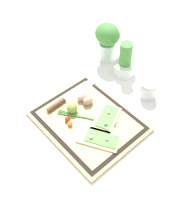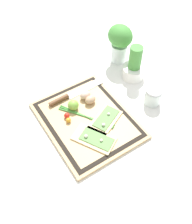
{
  "view_description": "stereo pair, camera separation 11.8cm",
  "coord_description": "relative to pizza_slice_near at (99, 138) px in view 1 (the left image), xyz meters",
  "views": [
    {
      "loc": [
        0.55,
        -0.45,
        0.96
      ],
      "look_at": [
        0.0,
        0.05,
        0.04
      ],
      "focal_mm": 42.0,
      "sensor_mm": 36.0,
      "label": 1
    },
    {
      "loc": [
        0.62,
        -0.36,
        0.96
      ],
      "look_at": [
        0.0,
        0.05,
        0.04
      ],
      "focal_mm": 42.0,
      "sensor_mm": 36.0,
      "label": 2
    }
  ],
  "objects": [
    {
      "name": "ground_plane",
      "position": [
        -0.11,
        0.03,
        -0.02
      ],
      "size": [
        6.0,
        6.0,
        0.0
      ],
      "primitive_type": "plane",
      "color": "white"
    },
    {
      "name": "egg_brown",
      "position": [
        -0.18,
        0.1,
        0.01
      ],
      "size": [
        0.04,
        0.05,
        0.04
      ],
      "primitive_type": "ellipsoid",
      "color": "tan",
      "rests_on": "cutting_board"
    },
    {
      "name": "pizza_slice_far",
      "position": [
        -0.06,
        0.09,
        0.0
      ],
      "size": [
        0.16,
        0.19,
        0.02
      ],
      "color": "beige",
      "rests_on": "cutting_board"
    },
    {
      "name": "cherry_tomato_red",
      "position": [
        -0.17,
        -0.04,
        0.01
      ],
      "size": [
        0.03,
        0.03,
        0.03
      ],
      "primitive_type": "sphere",
      "color": "red",
      "rests_on": "cutting_board"
    },
    {
      "name": "lime",
      "position": [
        -0.2,
        0.01,
        0.02
      ],
      "size": [
        0.05,
        0.05,
        0.05
      ],
      "primitive_type": "sphere",
      "color": "#7FB742",
      "rests_on": "cutting_board"
    },
    {
      "name": "herb_pot",
      "position": [
        -0.23,
        0.39,
        0.04
      ],
      "size": [
        0.12,
        0.12,
        0.19
      ],
      "color": "white",
      "rests_on": "ground_plane"
    },
    {
      "name": "sauce_jar",
      "position": [
        -0.04,
        0.36,
        0.01
      ],
      "size": [
        0.08,
        0.08,
        0.09
      ],
      "color": "silver",
      "rests_on": "ground_plane"
    },
    {
      "name": "knife",
      "position": [
        -0.27,
        0.02,
        0.0
      ],
      "size": [
        0.05,
        0.3,
        0.02
      ],
      "color": "silver",
      "rests_on": "cutting_board"
    },
    {
      "name": "scallion_bunch",
      "position": [
        -0.12,
        0.04,
        -0.0
      ],
      "size": [
        0.24,
        0.17,
        0.01
      ],
      "color": "#47933D",
      "rests_on": "cutting_board"
    },
    {
      "name": "cutting_board",
      "position": [
        -0.11,
        0.03,
        -0.01
      ],
      "size": [
        0.46,
        0.37,
        0.02
      ],
      "color": "tan",
      "rests_on": "ground_plane"
    },
    {
      "name": "cherry_tomato_yellow",
      "position": [
        -0.14,
        -0.05,
        0.01
      ],
      "size": [
        0.02,
        0.02,
        0.02
      ],
      "primitive_type": "sphere",
      "color": "gold",
      "rests_on": "cutting_board"
    },
    {
      "name": "egg_pink",
      "position": [
        -0.22,
        0.09,
        0.01
      ],
      "size": [
        0.04,
        0.05,
        0.04
      ],
      "primitive_type": "ellipsoid",
      "color": "beige",
      "rests_on": "cutting_board"
    },
    {
      "name": "pizza_slice_near",
      "position": [
        0.0,
        0.0,
        0.0
      ],
      "size": [
        0.2,
        0.17,
        0.02
      ],
      "color": "beige",
      "rests_on": "cutting_board"
    },
    {
      "name": "herb_glass",
      "position": [
        -0.38,
        0.4,
        0.1
      ],
      "size": [
        0.14,
        0.12,
        0.22
      ],
      "color": "silver",
      "rests_on": "ground_plane"
    }
  ]
}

